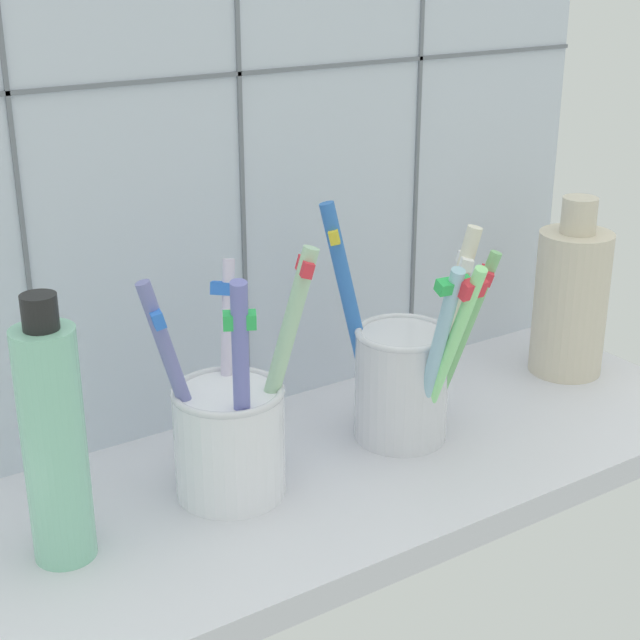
{
  "coord_description": "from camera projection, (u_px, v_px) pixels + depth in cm",
  "views": [
    {
      "loc": [
        -33.6,
        -49.99,
        36.78
      ],
      "look_at": [
        0.0,
        0.8,
        12.76
      ],
      "focal_mm": 55.42,
      "sensor_mm": 36.0,
      "label": 1
    }
  ],
  "objects": [
    {
      "name": "counter_slab",
      "position": [
        326.0,
        479.0,
        0.69
      ],
      "size": [
        64.0,
        22.0,
        2.0
      ],
      "primitive_type": "cube",
      "color": "silver",
      "rests_on": "ground"
    },
    {
      "name": "tile_wall_back",
      "position": [
        234.0,
        146.0,
        0.71
      ],
      "size": [
        64.0,
        2.2,
        45.0
      ],
      "color": "silver",
      "rests_on": "ground"
    },
    {
      "name": "toothbrush_cup_left",
      "position": [
        230.0,
        431.0,
        0.64
      ],
      "size": [
        11.0,
        8.9,
        16.9
      ],
      "color": "white",
      "rests_on": "counter_slab"
    },
    {
      "name": "toothbrush_cup_right",
      "position": [
        405.0,
        374.0,
        0.71
      ],
      "size": [
        9.78,
        12.03,
        17.6
      ],
      "color": "silver",
      "rests_on": "counter_slab"
    },
    {
      "name": "ceramic_vase",
      "position": [
        571.0,
        299.0,
        0.82
      ],
      "size": [
        6.05,
        6.05,
        15.05
      ],
      "color": "beige",
      "rests_on": "counter_slab"
    },
    {
      "name": "soap_bottle",
      "position": [
        52.0,
        439.0,
        0.57
      ],
      "size": [
        3.68,
        3.68,
        16.57
      ],
      "color": "#8AD2B1",
      "rests_on": "counter_slab"
    }
  ]
}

